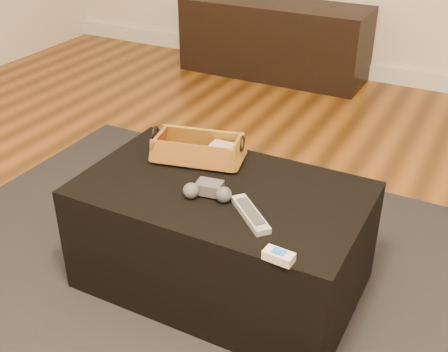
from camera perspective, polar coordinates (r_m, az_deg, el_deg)
The scene contains 11 objects.
floor at distance 2.16m, azimuth -8.90°, elevation -12.36°, with size 5.00×5.50×0.01m, color brown.
baseboard at distance 4.33m, azimuth 12.79°, elevation 10.58°, with size 5.00×0.04×0.12m, color white.
media_cabinet at distance 4.23m, azimuth 5.11°, elevation 13.66°, with size 1.35×0.45×0.53m, color black.
area_rug at distance 2.17m, azimuth -0.85°, elevation -11.45°, with size 2.60×2.00×0.01m, color black.
ottoman at distance 2.07m, azimuth -0.23°, elevation -6.14°, with size 1.00×0.60×0.42m, color black.
tv_remote at distance 2.11m, azimuth -3.16°, elevation 2.08°, with size 0.18×0.04×0.02m, color black.
cloth_bundle at distance 2.11m, azimuth -0.09°, elevation 2.60°, with size 0.09×0.06×0.05m, color tan.
wicker_basket at distance 2.11m, azimuth -2.63°, elevation 2.63°, with size 0.37×0.25×0.12m.
game_controller at distance 1.88m, azimuth -1.63°, elevation -1.50°, with size 0.18×0.11×0.06m.
silver_remote at distance 1.79m, azimuth 2.70°, elevation -3.86°, with size 0.19×0.18×0.03m.
cream_gadget at distance 1.61m, azimuth 5.58°, elevation -8.09°, with size 0.09×0.05×0.03m.
Camera 1 is at (1.03, -1.25, 1.43)m, focal length 45.00 mm.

